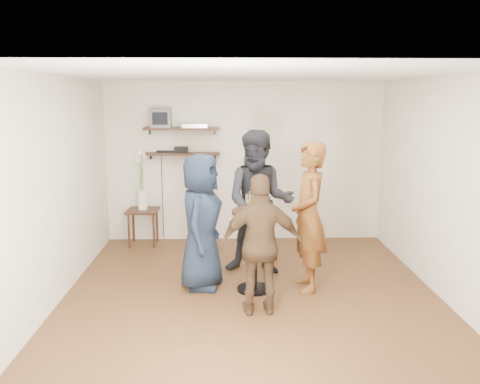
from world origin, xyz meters
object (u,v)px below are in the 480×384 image
at_px(crt_monitor, 161,118).
at_px(dvd_deck, 195,126).
at_px(person_plaid, 309,217).
at_px(person_brown, 261,245).
at_px(side_table, 143,215).
at_px(radio, 181,150).
at_px(person_dark, 259,203).
at_px(person_navy, 201,222).
at_px(drinks_table, 254,239).

distance_m(crt_monitor, dvd_deck, 0.55).
bearing_deg(person_plaid, crt_monitor, -140.18).
relative_size(crt_monitor, person_brown, 0.21).
bearing_deg(side_table, dvd_deck, 12.33).
bearing_deg(crt_monitor, radio, 0.00).
bearing_deg(person_dark, crt_monitor, 142.68).
bearing_deg(crt_monitor, person_navy, -70.84).
height_order(radio, person_navy, person_navy).
bearing_deg(person_dark, side_table, 151.77).
height_order(radio, person_plaid, person_plaid).
bearing_deg(side_table, person_navy, -61.28).
relative_size(person_plaid, person_navy, 1.09).
xyz_separation_m(dvd_deck, person_navy, (0.18, -2.06, -1.05)).
bearing_deg(side_table, person_dark, -37.06).
bearing_deg(person_brown, side_table, -60.35).
xyz_separation_m(crt_monitor, radio, (0.31, 0.00, -0.50)).
distance_m(radio, person_brown, 3.14).
height_order(dvd_deck, person_plaid, dvd_deck).
relative_size(person_dark, person_brown, 1.24).
distance_m(radio, person_navy, 2.20).
bearing_deg(person_plaid, person_brown, -45.26).
xyz_separation_m(dvd_deck, person_dark, (0.93, -1.53, -0.93)).
relative_size(crt_monitor, dvd_deck, 0.80).
bearing_deg(dvd_deck, person_navy, -84.98).
relative_size(crt_monitor, side_table, 0.55).
bearing_deg(person_brown, person_navy, -52.13).
distance_m(person_plaid, person_brown, 0.95).
xyz_separation_m(radio, side_table, (-0.62, -0.18, -1.03)).
xyz_separation_m(crt_monitor, person_brown, (1.40, -2.85, -1.24)).
bearing_deg(person_brown, crt_monitor, -66.89).
distance_m(side_table, drinks_table, 2.62).
bearing_deg(person_navy, dvd_deck, 16.19).
distance_m(side_table, person_brown, 3.18).
bearing_deg(drinks_table, dvd_deck, 110.86).
bearing_deg(drinks_table, person_navy, 168.83).
height_order(crt_monitor, person_dark, crt_monitor).
relative_size(crt_monitor, radio, 1.45).
xyz_separation_m(crt_monitor, dvd_deck, (0.53, 0.00, -0.12)).
height_order(crt_monitor, dvd_deck, crt_monitor).
distance_m(person_dark, person_brown, 1.33).
relative_size(person_dark, person_navy, 1.15).
bearing_deg(person_navy, side_table, 39.89).
bearing_deg(crt_monitor, dvd_deck, 0.00).
xyz_separation_m(side_table, person_navy, (1.03, -1.87, 0.36)).
distance_m(radio, side_table, 1.22).
relative_size(side_table, person_plaid, 0.32).
distance_m(side_table, person_navy, 2.16).
bearing_deg(person_navy, person_plaid, -82.61).
bearing_deg(side_table, person_brown, -57.25).
height_order(dvd_deck, person_navy, dvd_deck).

